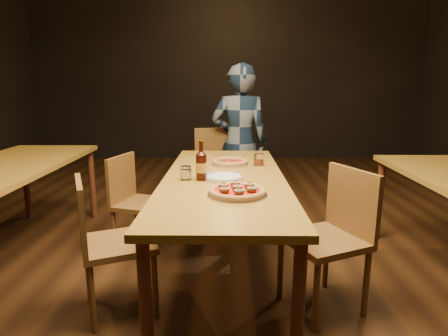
{
  "coord_description": "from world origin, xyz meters",
  "views": [
    {
      "loc": [
        0.03,
        -2.43,
        1.35
      ],
      "look_at": [
        0.0,
        -0.05,
        0.82
      ],
      "focal_mm": 30.0,
      "sensor_mm": 36.0,
      "label": 1
    }
  ],
  "objects_px": {
    "chair_main_e": "(324,239)",
    "diner": "(239,143)",
    "chair_end": "(219,173)",
    "pizza_margherita": "(230,162)",
    "chair_main_nw": "(118,242)",
    "chair_main_sw": "(142,203)",
    "table_main": "(224,187)",
    "plate_stack": "(224,178)",
    "pizza_meatball": "(237,191)",
    "beer_bottle": "(201,166)",
    "water_glass": "(186,173)",
    "table_left": "(0,176)",
    "amber_glass": "(259,160)"
  },
  "relations": [
    {
      "from": "beer_bottle",
      "to": "table_main",
      "type": "bearing_deg",
      "value": 32.91
    },
    {
      "from": "chair_end",
      "to": "plate_stack",
      "type": "height_order",
      "value": "chair_end"
    },
    {
      "from": "chair_end",
      "to": "pizza_margherita",
      "type": "bearing_deg",
      "value": -93.69
    },
    {
      "from": "table_main",
      "to": "chair_main_nw",
      "type": "distance_m",
      "value": 0.77
    },
    {
      "from": "pizza_margherita",
      "to": "amber_glass",
      "type": "bearing_deg",
      "value": -10.31
    },
    {
      "from": "beer_bottle",
      "to": "diner",
      "type": "height_order",
      "value": "diner"
    },
    {
      "from": "chair_main_sw",
      "to": "chair_end",
      "type": "bearing_deg",
      "value": -20.71
    },
    {
      "from": "chair_end",
      "to": "pizza_meatball",
      "type": "distance_m",
      "value": 1.7
    },
    {
      "from": "diner",
      "to": "beer_bottle",
      "type": "bearing_deg",
      "value": 80.13
    },
    {
      "from": "table_main",
      "to": "chair_main_sw",
      "type": "bearing_deg",
      "value": 146.02
    },
    {
      "from": "table_left",
      "to": "amber_glass",
      "type": "relative_size",
      "value": 21.7
    },
    {
      "from": "chair_main_nw",
      "to": "pizza_meatball",
      "type": "xyz_separation_m",
      "value": [
        0.7,
        -0.06,
        0.34
      ]
    },
    {
      "from": "table_left",
      "to": "pizza_margherita",
      "type": "height_order",
      "value": "pizza_margherita"
    },
    {
      "from": "chair_main_nw",
      "to": "diner",
      "type": "bearing_deg",
      "value": -48.0
    },
    {
      "from": "water_glass",
      "to": "amber_glass",
      "type": "height_order",
      "value": "amber_glass"
    },
    {
      "from": "chair_main_nw",
      "to": "chair_end",
      "type": "xyz_separation_m",
      "value": [
        0.56,
        1.61,
        0.04
      ]
    },
    {
      "from": "table_left",
      "to": "pizza_meatball",
      "type": "height_order",
      "value": "pizza_meatball"
    },
    {
      "from": "chair_end",
      "to": "pizza_margherita",
      "type": "xyz_separation_m",
      "value": [
        0.1,
        -0.85,
        0.29
      ]
    },
    {
      "from": "table_left",
      "to": "chair_main_nw",
      "type": "bearing_deg",
      "value": -31.81
    },
    {
      "from": "chair_main_nw",
      "to": "water_glass",
      "type": "xyz_separation_m",
      "value": [
        0.38,
        0.28,
        0.36
      ]
    },
    {
      "from": "pizza_meatball",
      "to": "amber_glass",
      "type": "bearing_deg",
      "value": 76.92
    },
    {
      "from": "plate_stack",
      "to": "beer_bottle",
      "type": "xyz_separation_m",
      "value": [
        -0.14,
        -0.02,
        0.08
      ]
    },
    {
      "from": "chair_main_sw",
      "to": "beer_bottle",
      "type": "distance_m",
      "value": 0.86
    },
    {
      "from": "chair_main_nw",
      "to": "pizza_margherita",
      "type": "bearing_deg",
      "value": -64.77
    },
    {
      "from": "chair_main_nw",
      "to": "plate_stack",
      "type": "bearing_deg",
      "value": -88.43
    },
    {
      "from": "chair_main_nw",
      "to": "chair_main_sw",
      "type": "bearing_deg",
      "value": -20.75
    },
    {
      "from": "chair_main_nw",
      "to": "diner",
      "type": "xyz_separation_m",
      "value": [
        0.77,
        1.68,
        0.34
      ]
    },
    {
      "from": "chair_end",
      "to": "diner",
      "type": "bearing_deg",
      "value": 9.07
    },
    {
      "from": "chair_end",
      "to": "chair_main_nw",
      "type": "bearing_deg",
      "value": -120.03
    },
    {
      "from": "table_main",
      "to": "chair_end",
      "type": "distance_m",
      "value": 1.26
    },
    {
      "from": "table_main",
      "to": "pizza_meatball",
      "type": "distance_m",
      "value": 0.44
    },
    {
      "from": "chair_main_e",
      "to": "chair_end",
      "type": "distance_m",
      "value": 1.71
    },
    {
      "from": "amber_glass",
      "to": "beer_bottle",
      "type": "bearing_deg",
      "value": -132.07
    },
    {
      "from": "chair_main_nw",
      "to": "pizza_meatball",
      "type": "distance_m",
      "value": 0.78
    },
    {
      "from": "chair_main_e",
      "to": "pizza_margherita",
      "type": "distance_m",
      "value": 0.97
    },
    {
      "from": "chair_main_e",
      "to": "diner",
      "type": "height_order",
      "value": "diner"
    },
    {
      "from": "amber_glass",
      "to": "diner",
      "type": "xyz_separation_m",
      "value": [
        -0.12,
        0.96,
        -0.02
      ]
    },
    {
      "from": "chair_main_e",
      "to": "plate_stack",
      "type": "relative_size",
      "value": 3.67
    },
    {
      "from": "pizza_margherita",
      "to": "plate_stack",
      "type": "height_order",
      "value": "pizza_margherita"
    },
    {
      "from": "chair_main_sw",
      "to": "amber_glass",
      "type": "height_order",
      "value": "amber_glass"
    },
    {
      "from": "chair_main_nw",
      "to": "plate_stack",
      "type": "relative_size",
      "value": 3.54
    },
    {
      "from": "beer_bottle",
      "to": "plate_stack",
      "type": "bearing_deg",
      "value": 7.88
    },
    {
      "from": "plate_stack",
      "to": "chair_main_e",
      "type": "bearing_deg",
      "value": -23.68
    },
    {
      "from": "water_glass",
      "to": "table_main",
      "type": "bearing_deg",
      "value": 18.63
    },
    {
      "from": "chair_main_sw",
      "to": "chair_main_e",
      "type": "distance_m",
      "value": 1.49
    },
    {
      "from": "table_main",
      "to": "beer_bottle",
      "type": "height_order",
      "value": "beer_bottle"
    },
    {
      "from": "table_main",
      "to": "chair_main_nw",
      "type": "height_order",
      "value": "chair_main_nw"
    },
    {
      "from": "chair_main_e",
      "to": "diner",
      "type": "relative_size",
      "value": 0.58
    },
    {
      "from": "chair_main_e",
      "to": "plate_stack",
      "type": "xyz_separation_m",
      "value": [
        -0.6,
        0.26,
        0.31
      ]
    },
    {
      "from": "chair_end",
      "to": "pizza_margherita",
      "type": "distance_m",
      "value": 0.9
    }
  ]
}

